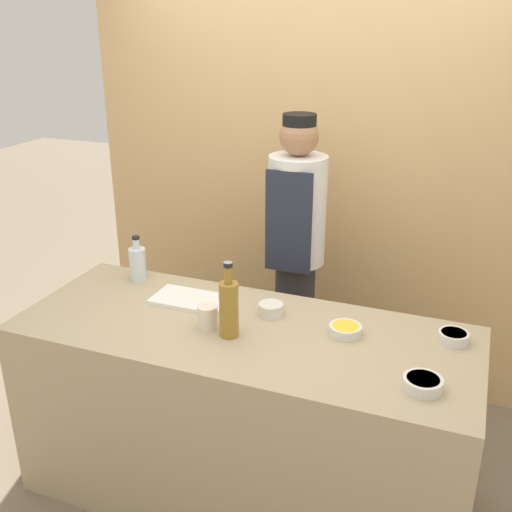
# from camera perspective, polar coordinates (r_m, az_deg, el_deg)

# --- Properties ---
(ground_plane) EXTENTS (14.00, 14.00, 0.00)m
(ground_plane) POSITION_cam_1_polar(r_m,az_deg,el_deg) (3.17, -1.12, -21.29)
(ground_plane) COLOR #756651
(cabinet_wall) EXTENTS (2.87, 0.18, 2.40)m
(cabinet_wall) POSITION_cam_1_polar(r_m,az_deg,el_deg) (3.64, 6.39, 6.40)
(cabinet_wall) COLOR tan
(cabinet_wall) RESTS_ON ground_plane
(counter) EXTENTS (2.02, 0.80, 0.90)m
(counter) POSITION_cam_1_polar(r_m,az_deg,el_deg) (2.88, -1.19, -14.75)
(counter) COLOR tan
(counter) RESTS_ON ground_plane
(sauce_bowl_green) EXTENTS (0.15, 0.15, 0.05)m
(sauce_bowl_green) POSITION_cam_1_polar(r_m,az_deg,el_deg) (2.31, 15.59, -11.57)
(sauce_bowl_green) COLOR silver
(sauce_bowl_green) RESTS_ON counter
(sauce_bowl_orange) EXTENTS (0.13, 0.13, 0.05)m
(sauce_bowl_orange) POSITION_cam_1_polar(r_m,az_deg,el_deg) (2.65, 18.29, -7.30)
(sauce_bowl_orange) COLOR silver
(sauce_bowl_orange) RESTS_ON counter
(sauce_bowl_brown) EXTENTS (0.11, 0.11, 0.05)m
(sauce_bowl_brown) POSITION_cam_1_polar(r_m,az_deg,el_deg) (2.73, 1.43, -5.02)
(sauce_bowl_brown) COLOR silver
(sauce_bowl_brown) RESTS_ON counter
(sauce_bowl_yellow) EXTENTS (0.14, 0.14, 0.04)m
(sauce_bowl_yellow) POSITION_cam_1_polar(r_m,az_deg,el_deg) (2.60, 8.51, -6.94)
(sauce_bowl_yellow) COLOR silver
(sauce_bowl_yellow) RESTS_ON counter
(cutting_board) EXTENTS (0.36, 0.21, 0.02)m
(cutting_board) POSITION_cam_1_polar(r_m,az_deg,el_deg) (2.87, -6.27, -4.16)
(cutting_board) COLOR white
(cutting_board) RESTS_ON counter
(bottle_vinegar) EXTENTS (0.08, 0.08, 0.34)m
(bottle_vinegar) POSITION_cam_1_polar(r_m,az_deg,el_deg) (2.52, -2.61, -4.92)
(bottle_vinegar) COLOR olive
(bottle_vinegar) RESTS_ON counter
(bottle_clear) EXTENTS (0.09, 0.09, 0.24)m
(bottle_clear) POSITION_cam_1_polar(r_m,az_deg,el_deg) (3.12, -11.21, -0.64)
(bottle_clear) COLOR silver
(bottle_clear) RESTS_ON counter
(cup_cream) EXTENTS (0.09, 0.09, 0.10)m
(cup_cream) POSITION_cam_1_polar(r_m,az_deg,el_deg) (2.62, -4.64, -5.78)
(cup_cream) COLOR silver
(cup_cream) RESTS_ON counter
(chef_center) EXTENTS (0.31, 0.31, 1.71)m
(chef_center) POSITION_cam_1_polar(r_m,az_deg,el_deg) (3.29, 3.81, 0.07)
(chef_center) COLOR #28282D
(chef_center) RESTS_ON ground_plane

